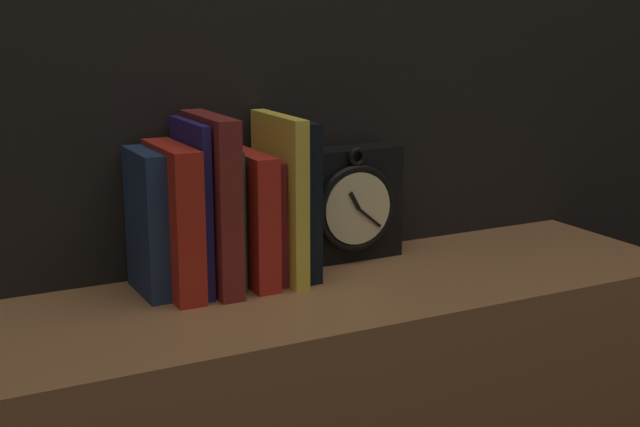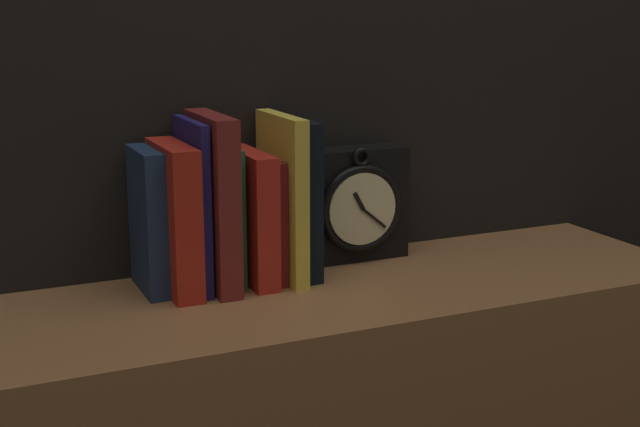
# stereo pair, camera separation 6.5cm
# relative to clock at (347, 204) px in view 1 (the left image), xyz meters

# --- Properties ---
(clock) EXTENTS (0.18, 0.07, 0.18)m
(clock) POSITION_rel_clock_xyz_m (0.00, 0.00, 0.00)
(clock) COLOR black
(clock) RESTS_ON bookshelf
(book_slot0_navy) EXTENTS (0.03, 0.12, 0.20)m
(book_slot0_navy) POSITION_rel_clock_xyz_m (-0.33, -0.02, 0.01)
(book_slot0_navy) COLOR #1B2C48
(book_slot0_navy) RESTS_ON bookshelf
(book_slot1_red) EXTENTS (0.04, 0.15, 0.21)m
(book_slot1_red) POSITION_rel_clock_xyz_m (-0.29, -0.04, 0.02)
(book_slot1_red) COLOR #AD2315
(book_slot1_red) RESTS_ON bookshelf
(book_slot2_navy) EXTENTS (0.01, 0.13, 0.24)m
(book_slot2_navy) POSITION_rel_clock_xyz_m (-0.26, -0.03, 0.03)
(book_slot2_navy) COLOR navy
(book_slot2_navy) RESTS_ON bookshelf
(book_slot3_maroon) EXTENTS (0.03, 0.15, 0.25)m
(book_slot3_maroon) POSITION_rel_clock_xyz_m (-0.24, -0.04, 0.03)
(book_slot3_maroon) COLOR maroon
(book_slot3_maroon) RESTS_ON bookshelf
(book_slot4_green) EXTENTS (0.01, 0.12, 0.20)m
(book_slot4_green) POSITION_rel_clock_xyz_m (-0.21, -0.02, 0.01)
(book_slot4_green) COLOR #276642
(book_slot4_green) RESTS_ON bookshelf
(book_slot5_red) EXTENTS (0.03, 0.14, 0.19)m
(book_slot5_red) POSITION_rel_clock_xyz_m (-0.18, -0.04, 0.01)
(book_slot5_red) COLOR red
(book_slot5_red) RESTS_ON bookshelf
(book_slot6_maroon) EXTENTS (0.01, 0.13, 0.18)m
(book_slot6_maroon) POSITION_rel_clock_xyz_m (-0.15, -0.03, 0.00)
(book_slot6_maroon) COLOR maroon
(book_slot6_maroon) RESTS_ON bookshelf
(book_slot7_yellow) EXTENTS (0.02, 0.15, 0.24)m
(book_slot7_yellow) POSITION_rel_clock_xyz_m (-0.13, -0.04, 0.03)
(book_slot7_yellow) COLOR gold
(book_slot7_yellow) RESTS_ON bookshelf
(book_slot8_black) EXTENTS (0.03, 0.13, 0.23)m
(book_slot8_black) POSITION_rel_clock_xyz_m (-0.11, -0.03, 0.03)
(book_slot8_black) COLOR black
(book_slot8_black) RESTS_ON bookshelf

